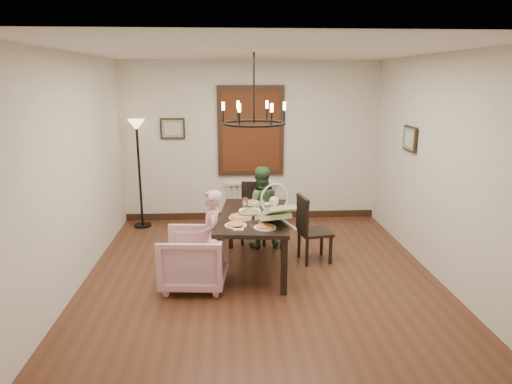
{
  "coord_description": "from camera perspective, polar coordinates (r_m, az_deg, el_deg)",
  "views": [
    {
      "loc": [
        -0.4,
        -5.49,
        2.5
      ],
      "look_at": [
        -0.04,
        0.28,
        1.05
      ],
      "focal_mm": 32.0,
      "sensor_mm": 36.0,
      "label": 1
    }
  ],
  "objects": [
    {
      "name": "elderly_woman",
      "position": [
        5.73,
        -5.55,
        -6.53
      ],
      "size": [
        0.26,
        0.38,
        0.98
      ],
      "primitive_type": "imported",
      "rotation": [
        0.0,
        0.0,
        -1.48
      ],
      "color": "pink",
      "rests_on": "room_shell"
    },
    {
      "name": "picture_back",
      "position": [
        8.06,
        -10.38,
        7.8
      ],
      "size": [
        0.42,
        0.03,
        0.36
      ],
      "primitive_type": "cube",
      "color": "black",
      "rests_on": "room_shell"
    },
    {
      "name": "radiator",
      "position": [
        8.26,
        -0.64,
        -1.0
      ],
      "size": [
        0.92,
        0.12,
        0.62
      ],
      "primitive_type": null,
      "color": "silver",
      "rests_on": "room_shell"
    },
    {
      "name": "chair_far",
      "position": [
        7.05,
        -0.28,
        -2.68
      ],
      "size": [
        0.46,
        0.46,
        0.93
      ],
      "primitive_type": null,
      "rotation": [
        0.0,
        0.0,
        -0.12
      ],
      "color": "black",
      "rests_on": "room_shell"
    },
    {
      "name": "picture_right",
      "position": [
        6.95,
        18.67,
        6.33
      ],
      "size": [
        0.03,
        0.42,
        0.36
      ],
      "primitive_type": "cube",
      "rotation": [
        0.0,
        0.0,
        1.57
      ],
      "color": "black",
      "rests_on": "room_shell"
    },
    {
      "name": "floor_lamp",
      "position": [
        7.95,
        -14.35,
        2.03
      ],
      "size": [
        0.3,
        0.3,
        1.8
      ],
      "primitive_type": null,
      "color": "black",
      "rests_on": "room_shell"
    },
    {
      "name": "baby_bouncer",
      "position": [
        5.53,
        2.39,
        -2.41
      ],
      "size": [
        0.54,
        0.64,
        0.35
      ],
      "primitive_type": null,
      "rotation": [
        0.0,
        0.0,
        0.31
      ],
      "color": "#C6E59E",
      "rests_on": "dining_table"
    },
    {
      "name": "chair_right",
      "position": [
        6.39,
        7.39,
        -4.52
      ],
      "size": [
        0.48,
        0.48,
        0.95
      ],
      "primitive_type": null,
      "rotation": [
        0.0,
        0.0,
        1.74
      ],
      "color": "black",
      "rests_on": "room_shell"
    },
    {
      "name": "room_shell",
      "position": [
        5.97,
        0.36,
        3.47
      ],
      "size": [
        4.51,
        5.0,
        2.81
      ],
      "color": "#542B1C",
      "rests_on": "ground"
    },
    {
      "name": "drinking_glass",
      "position": [
        5.89,
        1.12,
        -2.43
      ],
      "size": [
        0.07,
        0.07,
        0.14
      ],
      "primitive_type": "cylinder",
      "color": "silver",
      "rests_on": "dining_table"
    },
    {
      "name": "chandelier",
      "position": [
        5.75,
        -0.26,
        8.6
      ],
      "size": [
        0.8,
        0.8,
        0.04
      ],
      "primitive_type": "torus",
      "color": "black",
      "rests_on": "room_shell"
    },
    {
      "name": "seated_man",
      "position": [
        6.88,
        0.54,
        -2.72
      ],
      "size": [
        0.51,
        0.41,
        1.02
      ],
      "primitive_type": "imported",
      "rotation": [
        0.0,
        0.0,
        3.18
      ],
      "color": "#385D37",
      "rests_on": "room_shell"
    },
    {
      "name": "salad_bowl",
      "position": [
        5.94,
        -0.78,
        -2.6
      ],
      "size": [
        0.35,
        0.35,
        0.09
      ],
      "primitive_type": "imported",
      "color": "white",
      "rests_on": "dining_table"
    },
    {
      "name": "pizza_platter",
      "position": [
        5.83,
        -1.96,
        -3.14
      ],
      "size": [
        0.3,
        0.3,
        0.04
      ],
      "primitive_type": "cylinder",
      "color": "tan",
      "rests_on": "dining_table"
    },
    {
      "name": "dining_table",
      "position": [
        6.01,
        -0.24,
        -3.66
      ],
      "size": [
        1.07,
        1.7,
        0.75
      ],
      "rotation": [
        0.0,
        0.0,
        -0.11
      ],
      "color": "black",
      "rests_on": "room_shell"
    },
    {
      "name": "armchair",
      "position": [
        5.67,
        -7.87,
        -8.28
      ],
      "size": [
        0.84,
        0.82,
        0.71
      ],
      "primitive_type": "imported",
      "rotation": [
        0.0,
        0.0,
        -1.66
      ],
      "color": "#ECB4C3",
      "rests_on": "room_shell"
    },
    {
      "name": "window_blinds",
      "position": [
        8.01,
        -0.65,
        7.63
      ],
      "size": [
        1.0,
        0.03,
        1.4
      ],
      "primitive_type": "cube",
      "color": "#572311",
      "rests_on": "room_shell"
    }
  ]
}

